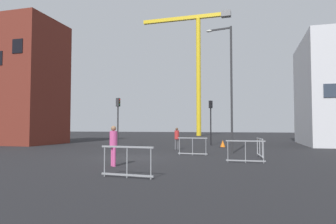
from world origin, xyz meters
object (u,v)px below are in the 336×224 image
Objects in this scene: streetlamp_tall at (229,79)px; traffic_light_near at (118,114)px; pedestrian_waiting at (177,137)px; traffic_cone_orange at (223,144)px; pedestrian_walking at (113,143)px; construction_crane at (196,55)px; traffic_light_median at (211,115)px.

streetlamp_tall is 9.79m from traffic_light_near.
pedestrian_waiting is at bearing 150.83° from streetlamp_tall.
traffic_light_near is 9.12m from traffic_cone_orange.
traffic_light_near is at bearing 113.82° from pedestrian_walking.
traffic_light_near is 5.41m from pedestrian_waiting.
traffic_light_near is at bearing 174.98° from pedestrian_waiting.
streetlamp_tall is at bearing -76.94° from construction_crane.
pedestrian_waiting is at bearing -131.85° from traffic_cone_orange.
traffic_light_median reaches higher than traffic_light_near.
traffic_light_median is at bearing 72.65° from pedestrian_waiting.
traffic_light_median is 2.50× the size of pedestrian_waiting.
traffic_cone_orange is (1.30, -2.39, -2.52)m from traffic_light_median.
streetlamp_tall is at bearing 60.17° from pedestrian_walking.
streetlamp_tall reaches higher than pedestrian_waiting.
pedestrian_waiting is (4.55, -34.90, -14.67)m from construction_crane.
construction_crane reaches higher than traffic_light_median.
construction_crane reaches higher than traffic_cone_orange.
pedestrian_waiting is at bearing -82.57° from construction_crane.
construction_crane is 38.13m from pedestrian_waiting.
pedestrian_walking reaches higher than traffic_cone_orange.
traffic_light_median is 6.44m from pedestrian_waiting.
pedestrian_waiting is 2.80× the size of traffic_cone_orange.
traffic_light_median reaches higher than pedestrian_walking.
traffic_cone_orange is (-0.94, 5.78, -4.58)m from streetlamp_tall.
streetlamp_tall is 7.44m from traffic_cone_orange.
construction_crane is 39.71× the size of traffic_cone_orange.
traffic_light_median is 3.70m from traffic_cone_orange.
streetlamp_tall is 4.71× the size of pedestrian_walking.
traffic_light_median is (6.93, 5.44, 0.05)m from traffic_light_near.
streetlamp_tall is 2.01× the size of traffic_light_median.
traffic_light_near is 11.68m from pedestrian_walking.
pedestrian_waiting is at bearing -5.02° from traffic_light_near.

